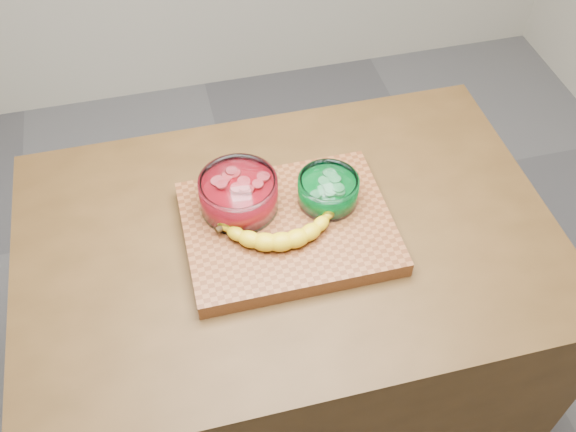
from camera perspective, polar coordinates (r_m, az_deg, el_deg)
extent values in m
plane|color=#5E5E63|center=(2.20, 0.00, -16.50)|extent=(3.50, 3.50, 0.00)
cube|color=#472F15|center=(1.80, 0.00, -10.63)|extent=(1.20, 0.80, 0.90)
cube|color=brown|center=(1.41, 0.00, -1.06)|extent=(0.45, 0.35, 0.04)
cylinder|color=white|center=(1.40, -4.41, 1.98)|extent=(0.17, 0.17, 0.08)
cylinder|color=red|center=(1.41, -4.38, 1.64)|extent=(0.15, 0.15, 0.05)
cylinder|color=#F54D58|center=(1.39, -4.45, 2.53)|extent=(0.14, 0.14, 0.02)
cylinder|color=white|center=(1.42, 3.58, 2.32)|extent=(0.14, 0.14, 0.06)
cylinder|color=#007C24|center=(1.42, 3.57, 2.09)|extent=(0.11, 0.11, 0.04)
cylinder|color=#5AC06E|center=(1.41, 3.62, 2.83)|extent=(0.11, 0.11, 0.02)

